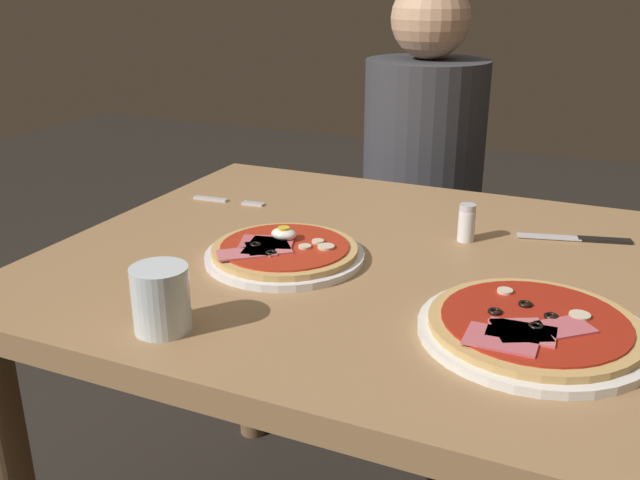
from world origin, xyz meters
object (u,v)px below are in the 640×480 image
salt_shaker (467,223)px  diner_person (420,215)px  pizza_foreground (284,252)px  fork (223,200)px  knife (582,239)px  dining_table (366,321)px  water_glass_near (161,303)px  pizza_across_left (533,328)px

salt_shaker → diner_person: (-0.26, 0.62, -0.21)m
pizza_foreground → fork: 0.35m
knife → diner_person: diner_person is taller
pizza_foreground → dining_table: bearing=29.2°
dining_table → knife: knife is taller
water_glass_near → salt_shaker: (0.29, 0.49, -0.01)m
pizza_foreground → pizza_across_left: pizza_foreground is taller
dining_table → knife: bearing=35.2°
dining_table → diner_person: 0.77m
pizza_across_left → fork: bearing=153.6°
pizza_across_left → diner_person: 1.04m
diner_person → water_glass_near: bearing=88.2°
water_glass_near → pizza_across_left: bearing=21.7°
salt_shaker → dining_table: bearing=-132.9°
pizza_across_left → salt_shaker: size_ratio=4.48×
knife → salt_shaker: (-0.19, -0.08, 0.03)m
dining_table → diner_person: bearing=99.3°
pizza_foreground → fork: (-0.26, 0.23, -0.01)m
water_glass_near → salt_shaker: water_glass_near is taller
pizza_across_left → salt_shaker: salt_shaker is taller
salt_shaker → water_glass_near: bearing=-120.5°
pizza_across_left → diner_person: (-0.42, 0.93, -0.19)m
dining_table → pizza_across_left: bearing=-30.5°
pizza_across_left → knife: bearing=86.0°
pizza_foreground → fork: bearing=138.3°
water_glass_near → diner_person: 1.13m
dining_table → fork: fork is taller
dining_table → pizza_across_left: size_ratio=3.48×
fork → diner_person: (0.26, 0.60, -0.18)m
fork → diner_person: 0.68m
fork → salt_shaker: size_ratio=2.36×
diner_person → dining_table: bearing=99.3°
dining_table → fork: bearing=156.9°
fork → knife: bearing=5.1°
pizza_foreground → diner_person: diner_person is taller
dining_table → knife: 0.41m
pizza_across_left → knife: size_ratio=1.55×
pizza_foreground → salt_shaker: 0.33m
fork → pizza_foreground: bearing=-41.7°
water_glass_near → knife: (0.48, 0.58, -0.04)m
diner_person → pizza_foreground: bearing=90.1°
dining_table → pizza_foreground: size_ratio=3.96×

